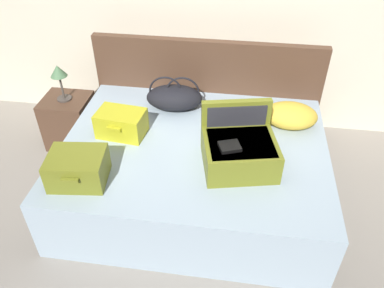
{
  "coord_description": "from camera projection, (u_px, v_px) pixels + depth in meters",
  "views": [
    {
      "loc": [
        0.33,
        -1.96,
        2.42
      ],
      "look_at": [
        0.0,
        0.28,
        0.65
      ],
      "focal_mm": 35.85,
      "sensor_mm": 36.0,
      "label": 1
    }
  ],
  "objects": [
    {
      "name": "nightstand",
      "position": [
        70.0,
        121.0,
        3.8
      ],
      "size": [
        0.44,
        0.4,
        0.51
      ],
      "primitive_type": "cube",
      "color": "#4C3323",
      "rests_on": "ground"
    },
    {
      "name": "bed",
      "position": [
        194.0,
        170.0,
        3.2
      ],
      "size": [
        2.09,
        1.63,
        0.55
      ],
      "primitive_type": "cube",
      "color": "#99ADBC",
      "rests_on": "ground"
    },
    {
      "name": "duffel_bag",
      "position": [
        174.0,
        97.0,
        3.37
      ],
      "size": [
        0.52,
        0.33,
        0.32
      ],
      "rotation": [
        0.0,
        0.0,
        0.08
      ],
      "color": "black",
      "rests_on": "bed"
    },
    {
      "name": "pillow_near_headboard",
      "position": [
        290.0,
        115.0,
        3.18
      ],
      "size": [
        0.45,
        0.32,
        0.2
      ],
      "primitive_type": "ellipsoid",
      "rotation": [
        0.0,
        0.0,
        -0.02
      ],
      "color": "gold",
      "rests_on": "bed"
    },
    {
      "name": "hard_case_medium",
      "position": [
        78.0,
        168.0,
        2.65
      ],
      "size": [
        0.42,
        0.36,
        0.22
      ],
      "rotation": [
        0.0,
        0.0,
        0.12
      ],
      "color": "olive",
      "rests_on": "bed"
    },
    {
      "name": "hard_case_small",
      "position": [
        121.0,
        123.0,
        3.08
      ],
      "size": [
        0.4,
        0.3,
        0.21
      ],
      "rotation": [
        0.0,
        0.0,
        -0.11
      ],
      "color": "gold",
      "rests_on": "bed"
    },
    {
      "name": "hard_case_large",
      "position": [
        239.0,
        149.0,
        2.76
      ],
      "size": [
        0.61,
        0.57,
        0.42
      ],
      "rotation": [
        0.0,
        0.0,
        0.22
      ],
      "color": "olive",
      "rests_on": "bed"
    },
    {
      "name": "ground_plane",
      "position": [
        187.0,
        229.0,
        3.06
      ],
      "size": [
        12.0,
        12.0,
        0.0
      ],
      "primitive_type": "plane",
      "color": "gray"
    },
    {
      "name": "headboard",
      "position": [
        206.0,
        92.0,
        3.71
      ],
      "size": [
        2.13,
        0.08,
        1.05
      ],
      "primitive_type": "cube",
      "color": "#4C3323",
      "rests_on": "ground"
    },
    {
      "name": "table_lamp",
      "position": [
        59.0,
        74.0,
        3.48
      ],
      "size": [
        0.15,
        0.15,
        0.35
      ],
      "color": "#3F3833",
      "rests_on": "nightstand"
    }
  ]
}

